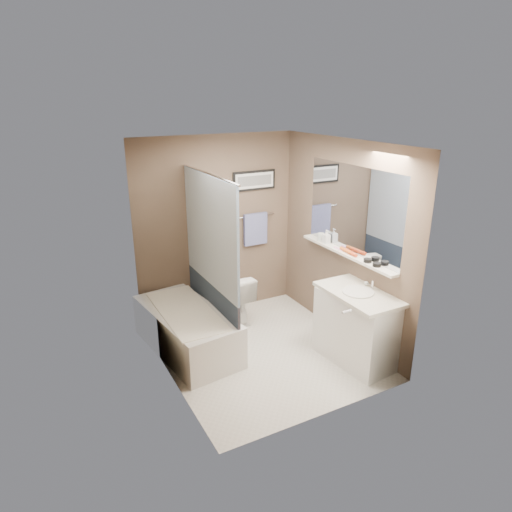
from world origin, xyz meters
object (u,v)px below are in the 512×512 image
toilet (233,297)px  candle_bowl_far (368,260)px  glass_jar (321,237)px  hair_brush_front (351,253)px  hair_brush_back (346,251)px  soap_bottle (326,237)px  vanity (356,328)px  candle_bowl_near (377,265)px  bathtub (187,330)px

toilet → candle_bowl_far: size_ratio=7.36×
candle_bowl_far → glass_jar: (0.00, 0.88, 0.03)m
toilet → hair_brush_front: bearing=125.9°
toilet → hair_brush_back: (0.99, -1.03, 0.81)m
toilet → soap_bottle: soap_bottle is taller
hair_brush_front → glass_jar: glass_jar is taller
vanity → candle_bowl_near: size_ratio=10.00×
bathtub → candle_bowl_near: candle_bowl_near is taller
vanity → glass_jar: 1.27m
vanity → glass_jar: (0.19, 0.99, 0.77)m
bathtub → soap_bottle: 2.03m
toilet → candle_bowl_near: (0.99, -1.55, 0.80)m
toilet → candle_bowl_far: 1.90m
toilet → hair_brush_front: size_ratio=3.01×
toilet → vanity: size_ratio=0.74×
bathtub → candle_bowl_far: candle_bowl_far is taller
candle_bowl_far → soap_bottle: 0.77m
candle_bowl_near → hair_brush_front: bearing=90.0°
candle_bowl_far → hair_brush_front: (0.00, 0.29, 0.00)m
bathtub → hair_brush_back: hair_brush_back is taller
toilet → candle_bowl_near: bearing=116.9°
candle_bowl_far → hair_brush_front: bearing=90.0°
toilet → glass_jar: glass_jar is taller
candle_bowl_near → glass_jar: bearing=90.0°
bathtub → candle_bowl_near: 2.29m
hair_brush_front → vanity: bearing=-114.6°
soap_bottle → candle_bowl_near: bearing=-90.0°
soap_bottle → bathtub: bearing=172.8°
vanity → hair_brush_front: bearing=59.6°
bathtub → candle_bowl_far: size_ratio=16.67×
toilet → hair_brush_back: size_ratio=3.01×
bathtub → candle_bowl_far: (1.79, -0.99, 0.89)m
bathtub → toilet: (0.79, 0.41, 0.08)m
toilet → soap_bottle: bearing=141.4°
bathtub → hair_brush_front: hair_brush_front is taller
hair_brush_back → soap_bottle: bearing=90.0°
toilet → vanity: bearing=112.2°
hair_brush_back → glass_jar: (0.00, 0.50, 0.03)m
toilet → hair_brush_front: (0.99, -1.12, 0.81)m
bathtub → hair_brush_front: size_ratio=6.82×
bathtub → candle_bowl_far: bearing=-36.4°
bathtub → toilet: toilet is taller
hair_brush_front → bathtub: bearing=158.5°
hair_brush_front → hair_brush_back: same height
toilet → hair_brush_front: hair_brush_front is taller
candle_bowl_far → toilet: bearing=125.3°
vanity → hair_brush_back: (0.19, 0.49, 0.74)m
candle_bowl_far → vanity: bearing=-147.6°
bathtub → candle_bowl_near: bearing=-39.9°
bathtub → vanity: vanity is taller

